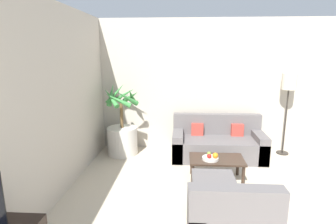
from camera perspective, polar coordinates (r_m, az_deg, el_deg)
name	(u,v)px	position (r m, az deg, el deg)	size (l,w,h in m)	color
wall_back	(251,86)	(5.66, 17.58, 5.37)	(7.79, 0.06, 2.70)	#BCB2A3
wall_left	(7,121)	(3.05, -31.61, -1.73)	(0.06, 7.60, 2.70)	#BCB2A3
potted_palm	(122,133)	(5.37, -9.91, -4.55)	(0.75, 0.75, 1.45)	beige
sofa_loveseat	(218,144)	(5.28, 10.75, -6.82)	(1.76, 0.80, 0.81)	#605B5B
floor_lamp	(289,88)	(5.62, 24.82, 4.86)	(0.27, 0.27, 1.63)	#2D2823
coffee_table	(216,162)	(4.33, 10.51, -10.56)	(0.86, 0.51, 0.37)	#38281E
fruit_bowl	(210,158)	(4.23, 9.20, -9.93)	(0.26, 0.26, 0.04)	beige
apple_red	(209,156)	(4.17, 8.95, -9.44)	(0.07, 0.07, 0.07)	red
apple_green	(209,154)	(4.27, 8.92, -8.93)	(0.07, 0.07, 0.07)	olive
orange_fruit	(215,155)	(4.18, 10.26, -9.29)	(0.09, 0.09, 0.09)	orange
armchair	(229,224)	(3.03, 13.19, -22.66)	(0.87, 0.76, 0.84)	#605B5B
ottoman	(213,190)	(3.75, 9.78, -16.44)	(0.57, 0.51, 0.39)	#605B5B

